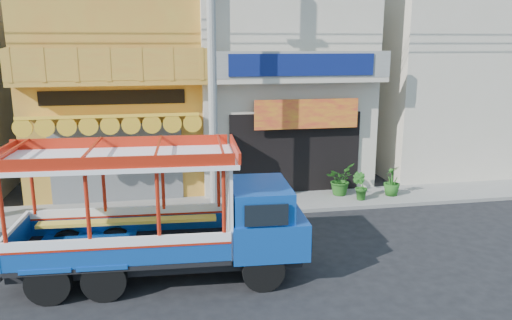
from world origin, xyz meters
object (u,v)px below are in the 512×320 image
(utility_pole, at_px, (217,50))
(songthaew_truck, at_px, (180,215))
(potted_plant_c, at_px, (392,181))
(potted_plant_a, at_px, (340,179))
(potted_plant_b, at_px, (360,186))

(utility_pole, xyz_separation_m, songthaew_truck, (-1.33, -4.04, -3.54))
(utility_pole, height_order, potted_plant_c, utility_pole)
(potted_plant_a, bearing_deg, songthaew_truck, 171.55)
(songthaew_truck, height_order, potted_plant_b, songthaew_truck)
(utility_pole, distance_m, potted_plant_b, 6.52)
(potted_plant_a, height_order, potted_plant_b, potted_plant_a)
(potted_plant_b, bearing_deg, songthaew_truck, 83.41)
(potted_plant_b, bearing_deg, potted_plant_c, -121.21)
(utility_pole, xyz_separation_m, potted_plant_b, (4.75, 0.37, -4.45))
(potted_plant_b, distance_m, potted_plant_c, 1.29)
(songthaew_truck, xyz_separation_m, potted_plant_b, (6.08, 4.42, -0.91))
(songthaew_truck, bearing_deg, utility_pole, 71.76)
(potted_plant_c, bearing_deg, songthaew_truck, -14.01)
(songthaew_truck, distance_m, potted_plant_a, 7.62)
(potted_plant_a, xyz_separation_m, potted_plant_c, (1.73, -0.42, -0.03))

